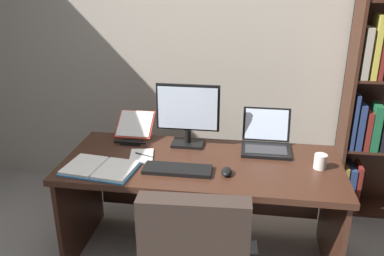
# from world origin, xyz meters

# --- Properties ---
(wall_back) EXTENTS (5.32, 0.12, 2.84)m
(wall_back) POSITION_xyz_m (0.00, 1.98, 1.42)
(wall_back) COLOR #A89E8E
(wall_back) RESTS_ON ground
(desk) EXTENTS (1.78, 0.77, 0.73)m
(desk) POSITION_xyz_m (0.01, 1.02, 0.53)
(desk) COLOR #381E14
(desk) RESTS_ON ground
(monitor) EXTENTS (0.44, 0.16, 0.44)m
(monitor) POSITION_xyz_m (-0.12, 1.20, 0.94)
(monitor) COLOR black
(monitor) RESTS_ON desk
(laptop) EXTENTS (0.33, 0.32, 0.25)m
(laptop) POSITION_xyz_m (0.42, 1.21, 0.78)
(laptop) COLOR black
(laptop) RESTS_ON desk
(keyboard) EXTENTS (0.42, 0.15, 0.02)m
(keyboard) POSITION_xyz_m (-0.12, 0.79, 0.74)
(keyboard) COLOR black
(keyboard) RESTS_ON desk
(computer_mouse) EXTENTS (0.06, 0.10, 0.04)m
(computer_mouse) POSITION_xyz_m (0.18, 0.79, 0.75)
(computer_mouse) COLOR black
(computer_mouse) RESTS_ON desk
(reading_stand_with_book) EXTENTS (0.26, 0.27, 0.17)m
(reading_stand_with_book) POSITION_xyz_m (-0.52, 1.26, 0.81)
(reading_stand_with_book) COLOR black
(reading_stand_with_book) RESTS_ON desk
(open_binder) EXTENTS (0.47, 0.34, 0.02)m
(open_binder) POSITION_xyz_m (-0.60, 0.74, 0.74)
(open_binder) COLOR #2D84C6
(open_binder) RESTS_ON desk
(notepad) EXTENTS (0.19, 0.23, 0.01)m
(notepad) POSITION_xyz_m (-0.39, 0.96, 0.73)
(notepad) COLOR white
(notepad) RESTS_ON desk
(pen) EXTENTS (0.13, 0.06, 0.01)m
(pen) POSITION_xyz_m (-0.37, 0.96, 0.74)
(pen) COLOR black
(pen) RESTS_ON notepad
(coffee_mug) EXTENTS (0.08, 0.08, 0.09)m
(coffee_mug) POSITION_xyz_m (0.75, 0.96, 0.77)
(coffee_mug) COLOR silver
(coffee_mug) RESTS_ON desk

